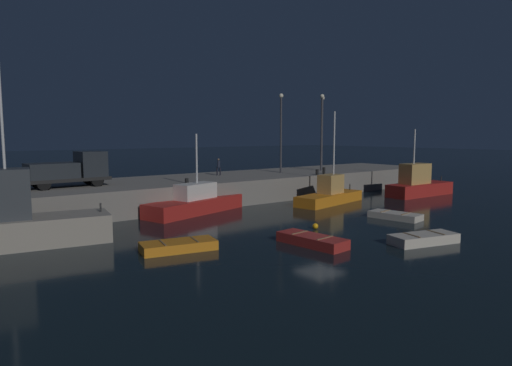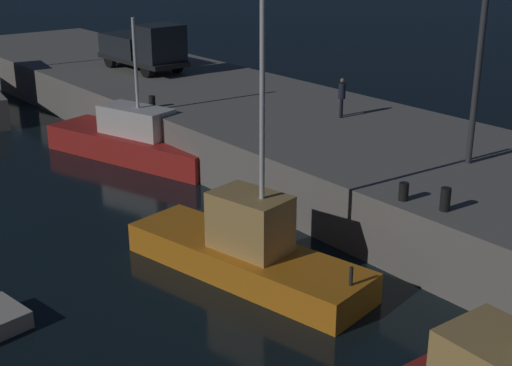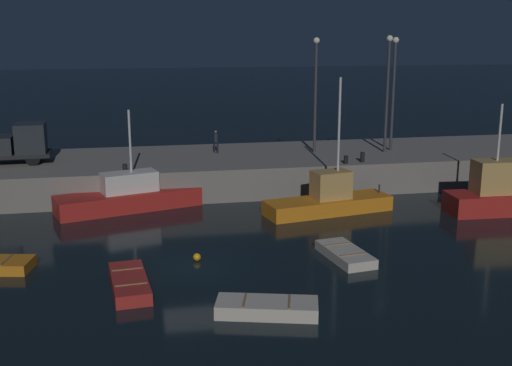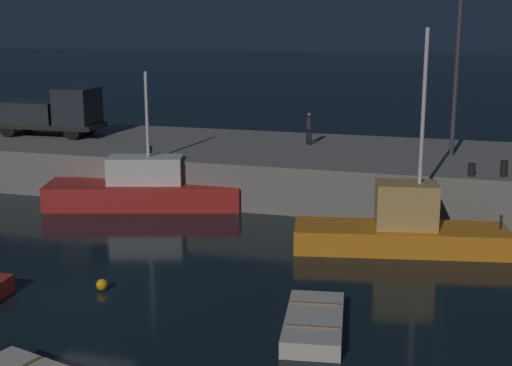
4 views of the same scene
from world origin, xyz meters
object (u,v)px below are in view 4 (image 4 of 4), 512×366
(utility_truck, at_px, (52,112))
(bollard_central, at_px, (504,169))
(bollard_west, at_px, (472,170))
(dockworker, at_px, (309,127))
(rowboat_blue_far, at_px, (314,323))
(bollard_east, at_px, (149,151))
(mooring_buoy_mid, at_px, (102,285))
(fishing_boat_blue, at_px, (402,229))
(lamp_post_west, at_px, (458,52))
(fishing_trawler_red, at_px, (144,189))

(utility_truck, relative_size, bollard_central, 8.97)
(bollard_west, bearing_deg, dockworker, 145.63)
(rowboat_blue_far, distance_m, bollard_east, 15.41)
(mooring_buoy_mid, bearing_deg, dockworker, 79.32)
(mooring_buoy_mid, bearing_deg, fishing_boat_blue, 38.25)
(mooring_buoy_mid, relative_size, lamp_post_west, 0.05)
(fishing_trawler_red, distance_m, rowboat_blue_far, 14.46)
(rowboat_blue_far, bearing_deg, utility_truck, 138.34)
(bollard_west, xyz_separation_m, bollard_east, (-13.86, 0.13, -0.01))
(fishing_trawler_red, xyz_separation_m, mooring_buoy_mid, (3.07, -9.54, -0.59))
(fishing_trawler_red, xyz_separation_m, lamp_post_west, (12.82, 5.08, 5.88))
(fishing_boat_blue, bearing_deg, lamp_post_west, 80.15)
(rowboat_blue_far, bearing_deg, dockworker, 103.03)
(fishing_boat_blue, height_order, mooring_buoy_mid, fishing_boat_blue)
(dockworker, height_order, bollard_west, dockworker)
(utility_truck, distance_m, dockworker, 13.59)
(bollard_west, bearing_deg, bollard_central, 12.49)
(utility_truck, bearing_deg, bollard_west, -10.88)
(lamp_post_west, bearing_deg, rowboat_blue_far, -100.68)
(fishing_trawler_red, bearing_deg, utility_truck, 146.85)
(fishing_boat_blue, xyz_separation_m, utility_truck, (-18.94, 7.86, 2.53))
(mooring_buoy_mid, distance_m, bollard_west, 15.00)
(fishing_trawler_red, relative_size, bollard_central, 13.50)
(fishing_boat_blue, relative_size, mooring_buoy_mid, 21.64)
(bollard_central, bearing_deg, mooring_buoy_mid, -138.06)
(fishing_trawler_red, height_order, mooring_buoy_mid, fishing_trawler_red)
(utility_truck, height_order, bollard_central, utility_truck)
(lamp_post_west, xyz_separation_m, dockworker, (-6.80, 1.01, -3.70))
(bollard_central, xyz_separation_m, bollard_east, (-15.07, -0.14, -0.08))
(bollard_central, relative_size, bollard_east, 1.33)
(fishing_trawler_red, height_order, bollard_east, fishing_trawler_red)
(fishing_boat_blue, bearing_deg, bollard_west, 58.97)
(mooring_buoy_mid, bearing_deg, bollard_central, 41.94)
(fishing_trawler_red, xyz_separation_m, bollard_east, (-0.16, 0.96, 1.53))
(fishing_trawler_red, xyz_separation_m, fishing_boat_blue, (11.43, -2.95, 0.00))
(rowboat_blue_far, bearing_deg, fishing_trawler_red, 133.08)
(fishing_trawler_red, distance_m, bollard_central, 15.03)
(fishing_boat_blue, bearing_deg, dockworker, 120.90)
(lamp_post_west, relative_size, bollard_west, 15.31)
(lamp_post_west, relative_size, bollard_central, 12.09)
(mooring_buoy_mid, height_order, lamp_post_west, lamp_post_west)
(lamp_post_west, height_order, bollard_central, lamp_post_west)
(rowboat_blue_far, distance_m, lamp_post_west, 17.16)
(mooring_buoy_mid, distance_m, bollard_east, 11.19)
(bollard_west, distance_m, bollard_east, 13.86)
(rowboat_blue_far, xyz_separation_m, lamp_post_west, (2.95, 15.63, 6.42))
(mooring_buoy_mid, relative_size, bollard_east, 0.74)
(bollard_central, bearing_deg, bollard_west, -167.51)
(utility_truck, bearing_deg, mooring_buoy_mid, -53.77)
(fishing_trawler_red, bearing_deg, bollard_central, 4.20)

